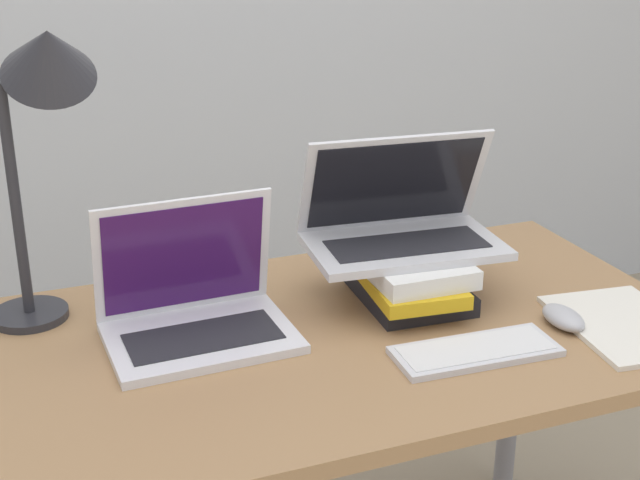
% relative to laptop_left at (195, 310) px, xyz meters
% --- Properties ---
extents(desk, '(1.30, 0.73, 0.70)m').
position_rel_laptop_left_xyz_m(desk, '(0.25, -0.08, -0.13)').
color(desk, '#9E754C').
rests_on(desk, ground_plane).
extents(laptop_left, '(0.33, 0.24, 0.24)m').
position_rel_laptop_left_xyz_m(laptop_left, '(0.00, 0.00, 0.00)').
color(laptop_left, silver).
rests_on(laptop_left, desk).
extents(book_stack, '(0.21, 0.29, 0.10)m').
position_rel_laptop_left_xyz_m(book_stack, '(0.42, -0.00, 0.00)').
color(book_stack, black).
rests_on(book_stack, desk).
extents(laptop_on_books, '(0.39, 0.26, 0.22)m').
position_rel_laptop_left_xyz_m(laptop_on_books, '(0.42, 0.03, 0.09)').
color(laptop_on_books, silver).
rests_on(laptop_on_books, book_stack).
extents(wireless_keyboard, '(0.29, 0.12, 0.01)m').
position_rel_laptop_left_xyz_m(wireless_keyboard, '(0.43, -0.25, -0.04)').
color(wireless_keyboard, silver).
rests_on(wireless_keyboard, desk).
extents(mouse, '(0.06, 0.10, 0.03)m').
position_rel_laptop_left_xyz_m(mouse, '(0.63, -0.21, -0.03)').
color(mouse, '#B2B2B7').
rests_on(mouse, desk).
extents(notepad, '(0.24, 0.31, 0.01)m').
position_rel_laptop_left_xyz_m(notepad, '(0.74, -0.25, -0.04)').
color(notepad, white).
rests_on(notepad, desk).
extents(desk_lamp, '(0.23, 0.20, 0.58)m').
position_rel_laptop_left_xyz_m(desk_lamp, '(-0.21, 0.14, 0.38)').
color(desk_lamp, '#28282D').
rests_on(desk_lamp, desk).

